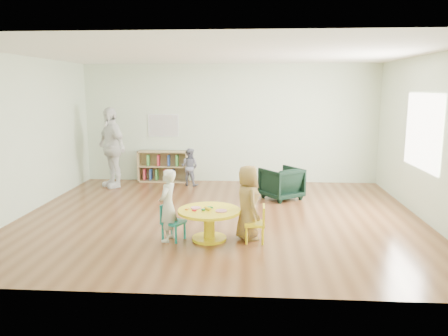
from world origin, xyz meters
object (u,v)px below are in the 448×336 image
bookshelf (163,166)px  toddler (190,167)px  kid_chair_left (171,220)px  child_right (248,203)px  child_left (168,205)px  adult_caretaker (111,147)px  kid_chair_right (258,223)px  activity_table (209,219)px  armchair (281,183)px

bookshelf → toddler: toddler is taller
kid_chair_left → child_right: size_ratio=0.49×
bookshelf → child_right: child_right is taller
child_left → adult_caretaker: 4.02m
child_right → bookshelf: bearing=7.8°
child_left → adult_caretaker: adult_caretaker is taller
child_left → kid_chair_right: bearing=102.6°
activity_table → child_right: size_ratio=0.83×
activity_table → kid_chair_left: kid_chair_left is taller
kid_chair_left → child_left: 0.25m
kid_chair_right → armchair: bearing=-10.5°
child_left → toddler: bearing=-165.3°
bookshelf → child_left: size_ratio=1.12×
child_left → child_right: child_right is taller
kid_chair_right → bookshelf: (-2.27, 4.12, 0.07)m
activity_table → child_right: bearing=7.4°
kid_chair_right → adult_caretaker: size_ratio=0.30×
child_left → adult_caretaker: size_ratio=0.59×
kid_chair_right → bookshelf: size_ratio=0.46×
activity_table → bookshelf: bookshelf is taller
toddler → kid_chair_right: bearing=131.2°
bookshelf → armchair: (2.77, -1.53, -0.04)m
bookshelf → armchair: size_ratio=1.67×
activity_table → toddler: bearing=102.8°
adult_caretaker → child_left: bearing=-16.3°
bookshelf → adult_caretaker: (-1.03, -0.66, 0.54)m
kid_chair_left → armchair: 3.13m
activity_table → adult_caretaker: bearing=127.0°
toddler → kid_chair_left: bearing=112.6°
bookshelf → child_left: (0.94, -4.15, 0.17)m
bookshelf → armchair: bookshelf is taller
kid_chair_left → toddler: size_ratio=0.63×
kid_chair_left → bookshelf: bookshelf is taller
kid_chair_right → adult_caretaker: adult_caretaker is taller
kid_chair_right → bookshelf: bookshelf is taller
bookshelf → activity_table: bearing=-69.2°
bookshelf → child_right: size_ratio=1.07×
kid_chair_left → child_left: bearing=-14.3°
activity_table → adult_caretaker: 4.32m
child_right → child_left: bearing=77.2°
activity_table → bookshelf: bearing=110.8°
kid_chair_right → toddler: 4.02m
child_left → toddler: 3.75m
kid_chair_left → toddler: bearing=-152.1°
kid_chair_left → kid_chair_right: 1.28m
adult_caretaker → activity_table: bearing=-8.7°
kid_chair_left → armchair: armchair is taller
kid_chair_right → child_right: child_right is taller
child_right → toddler: (-1.40, 3.59, -0.13)m
activity_table → armchair: (1.22, 2.54, 0.00)m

